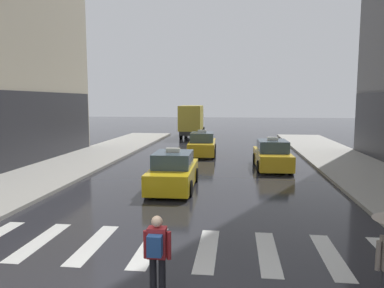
{
  "coord_description": "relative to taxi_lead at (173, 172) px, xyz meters",
  "views": [
    {
      "loc": [
        1.47,
        -6.05,
        3.84
      ],
      "look_at": [
        -0.24,
        8.0,
        2.16
      ],
      "focal_mm": 34.06,
      "sensor_mm": 36.0,
      "label": 1
    }
  ],
  "objects": [
    {
      "name": "crosswalk_markings",
      "position": [
        1.25,
        -6.52,
        -0.72
      ],
      "size": [
        11.3,
        2.8,
        0.01
      ],
      "color": "silver",
      "rests_on": "ground"
    },
    {
      "name": "taxi_lead",
      "position": [
        0.0,
        0.0,
        0.0
      ],
      "size": [
        2.0,
        4.57,
        1.8
      ],
      "color": "yellow",
      "rests_on": "ground"
    },
    {
      "name": "taxi_second",
      "position": [
        4.79,
        5.44,
        0.0
      ],
      "size": [
        2.04,
        4.59,
        1.8
      ],
      "color": "gold",
      "rests_on": "ground"
    },
    {
      "name": "taxi_third",
      "position": [
        0.33,
        10.09,
        0.0
      ],
      "size": [
        2.07,
        4.6,
        1.8
      ],
      "color": "gold",
      "rests_on": "ground"
    },
    {
      "name": "box_truck",
      "position": [
        -1.95,
        22.86,
        1.13
      ],
      "size": [
        2.43,
        7.59,
        3.35
      ],
      "color": "#2D2D2D",
      "rests_on": "ground"
    },
    {
      "name": "pedestrian_with_backpack",
      "position": [
        1.24,
        -8.97,
        0.25
      ],
      "size": [
        0.55,
        0.43,
        1.65
      ],
      "color": "black",
      "rests_on": "ground"
    }
  ]
}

